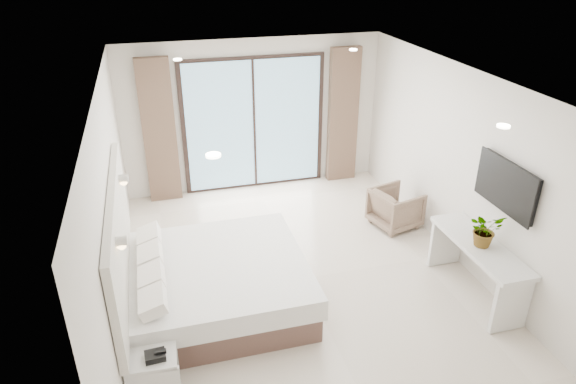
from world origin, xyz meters
name	(u,v)px	position (x,y,z in m)	size (l,w,h in m)	color
ground	(303,279)	(0.00, 0.00, 0.00)	(6.20, 6.20, 0.00)	beige
room_shell	(275,154)	(-0.20, 0.71, 1.58)	(4.62, 6.22, 2.72)	silver
bed	(216,283)	(-1.21, -0.23, 0.32)	(2.20, 2.09, 0.75)	brown
nightstand	(153,373)	(-2.02, -1.44, 0.23)	(0.52, 0.44, 0.46)	silver
phone	(155,356)	(-1.97, -1.49, 0.50)	(0.20, 0.16, 0.07)	black
console_desk	(478,258)	(2.04, -0.90, 0.56)	(0.50, 1.59, 0.77)	silver
plant	(484,233)	(2.04, -0.92, 0.94)	(0.40, 0.44, 0.34)	#33662D
armchair	(396,206)	(1.85, 1.00, 0.35)	(0.67, 0.63, 0.69)	#887259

